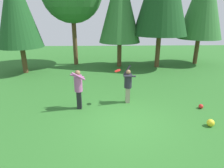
{
  "coord_description": "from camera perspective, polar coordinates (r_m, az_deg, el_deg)",
  "views": [
    {
      "loc": [
        -0.77,
        -6.26,
        3.78
      ],
      "look_at": [
        -0.51,
        1.43,
        1.05
      ],
      "focal_mm": 30.69,
      "sensor_mm": 36.0,
      "label": 1
    }
  ],
  "objects": [
    {
      "name": "tree_far_left",
      "position": [
        14.49,
        -26.75,
        20.0
      ],
      "size": [
        2.94,
        2.94,
        7.02
      ],
      "color": "brown",
      "rests_on": "ground_plane"
    },
    {
      "name": "person_thrower",
      "position": [
        8.64,
        4.79,
        0.18
      ],
      "size": [
        0.55,
        0.56,
        1.73
      ],
      "rotation": [
        0.0,
        0.0,
        -2.93
      ],
      "color": "gray",
      "rests_on": "ground_plane"
    },
    {
      "name": "person_catcher",
      "position": [
        8.11,
        -9.98,
        -0.66
      ],
      "size": [
        0.67,
        0.61,
        1.71
      ],
      "rotation": [
        0.0,
        0.0,
        0.26
      ],
      "color": "black",
      "rests_on": "ground_plane"
    },
    {
      "name": "ball_red",
      "position": [
        9.2,
        24.97,
        -6.04
      ],
      "size": [
        0.2,
        0.2,
        0.2
      ],
      "primitive_type": "sphere",
      "color": "red",
      "rests_on": "ground_plane"
    },
    {
      "name": "ground_plane",
      "position": [
        7.36,
        4.43,
        -11.47
      ],
      "size": [
        40.0,
        40.0,
        0.0
      ],
      "primitive_type": "plane",
      "color": "#2D6B28"
    },
    {
      "name": "frisbee",
      "position": [
        8.31,
        1.68,
        3.99
      ],
      "size": [
        0.29,
        0.3,
        0.12
      ],
      "color": "red"
    },
    {
      "name": "tree_center",
      "position": [
        14.95,
        2.4,
        22.88
      ],
      "size": [
        3.12,
        3.12,
        7.45
      ],
      "color": "brown",
      "rests_on": "ground_plane"
    },
    {
      "name": "ball_yellow",
      "position": [
        7.93,
        27.31,
        -10.24
      ],
      "size": [
        0.27,
        0.27,
        0.27
      ],
      "primitive_type": "sphere",
      "color": "yellow",
      "rests_on": "ground_plane"
    }
  ]
}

